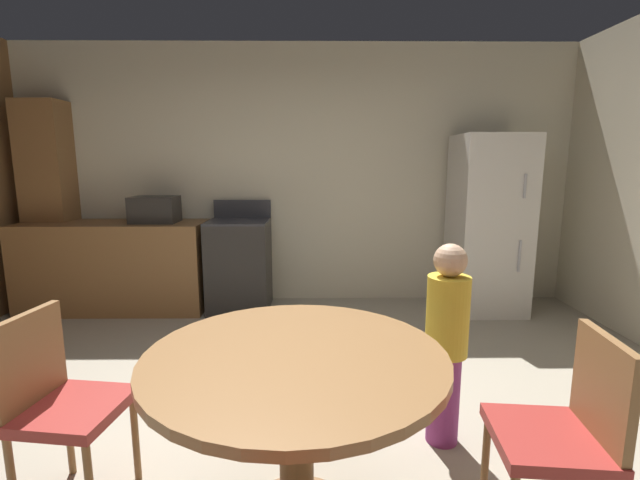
# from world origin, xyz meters

# --- Properties ---
(ground_plane) EXTENTS (14.00, 14.00, 0.00)m
(ground_plane) POSITION_xyz_m (0.00, 0.00, 0.00)
(ground_plane) COLOR #A89E89
(wall_back) EXTENTS (6.09, 0.12, 2.70)m
(wall_back) POSITION_xyz_m (0.00, 2.80, 1.35)
(wall_back) COLOR beige
(wall_back) RESTS_ON ground
(kitchen_counter) EXTENTS (1.83, 0.60, 0.90)m
(kitchen_counter) POSITION_xyz_m (-1.83, 2.40, 0.45)
(kitchen_counter) COLOR olive
(kitchen_counter) RESTS_ON ground
(pantry_column) EXTENTS (0.44, 0.36, 2.10)m
(pantry_column) POSITION_xyz_m (-2.53, 2.58, 1.05)
(pantry_column) COLOR olive
(pantry_column) RESTS_ON ground
(oven_range) EXTENTS (0.60, 0.60, 1.10)m
(oven_range) POSITION_xyz_m (-0.57, 2.41, 0.47)
(oven_range) COLOR #2D2B28
(oven_range) RESTS_ON ground
(refrigerator) EXTENTS (0.68, 0.68, 1.76)m
(refrigerator) POSITION_xyz_m (1.93, 2.35, 0.88)
(refrigerator) COLOR silver
(refrigerator) RESTS_ON ground
(microwave) EXTENTS (0.44, 0.32, 0.26)m
(microwave) POSITION_xyz_m (-1.39, 2.40, 1.03)
(microwave) COLOR #2D2B28
(microwave) RESTS_ON kitchen_counter
(dining_table) EXTENTS (1.19, 1.19, 0.76)m
(dining_table) POSITION_xyz_m (0.13, -0.38, 0.60)
(dining_table) COLOR olive
(dining_table) RESTS_ON ground
(chair_west) EXTENTS (0.45, 0.45, 0.87)m
(chair_west) POSITION_xyz_m (-0.90, -0.24, 0.50)
(chair_west) COLOR olive
(chair_west) RESTS_ON ground
(chair_east) EXTENTS (0.44, 0.44, 0.87)m
(chair_east) POSITION_xyz_m (1.16, -0.48, 0.50)
(chair_east) COLOR olive
(chair_east) RESTS_ON ground
(person_child) EXTENTS (0.31, 0.31, 1.09)m
(person_child) POSITION_xyz_m (0.89, 0.18, 0.58)
(person_child) COLOR #8C337A
(person_child) RESTS_ON ground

